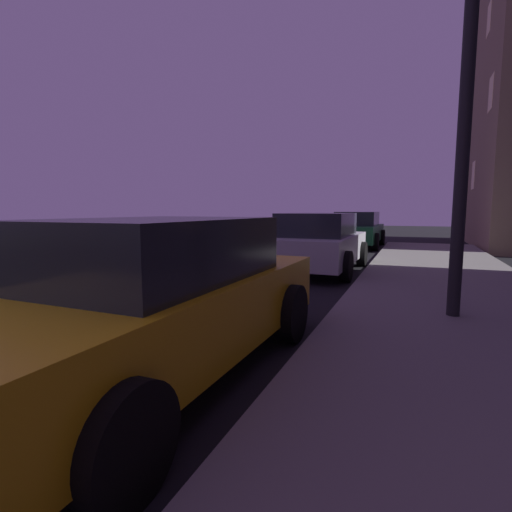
# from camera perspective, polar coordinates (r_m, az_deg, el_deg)

# --- Properties ---
(car_yellow_cab) EXTENTS (2.00, 4.38, 1.43)m
(car_yellow_cab) POSITION_cam_1_polar(r_m,az_deg,el_deg) (3.63, -14.77, -6.05)
(car_yellow_cab) COLOR gold
(car_yellow_cab) RESTS_ON ground
(car_silver) EXTENTS (2.00, 4.02, 1.43)m
(car_silver) POSITION_cam_1_polar(r_m,az_deg,el_deg) (9.59, 9.25, 2.01)
(car_silver) COLOR #B7B7BF
(car_silver) RESTS_ON ground
(car_green) EXTENTS (2.01, 4.21, 1.43)m
(car_green) POSITION_cam_1_polar(r_m,az_deg,el_deg) (16.33, 14.72, 3.80)
(car_green) COLOR #19592D
(car_green) RESTS_ON ground
(street_lamp) EXTENTS (0.44, 0.44, 4.99)m
(street_lamp) POSITION_cam_1_polar(r_m,az_deg,el_deg) (5.85, 29.06, 25.86)
(street_lamp) COLOR black
(street_lamp) RESTS_ON sidewalk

